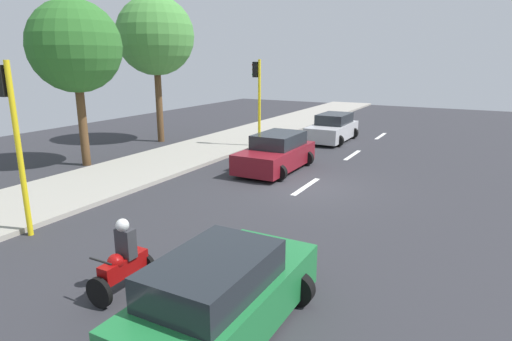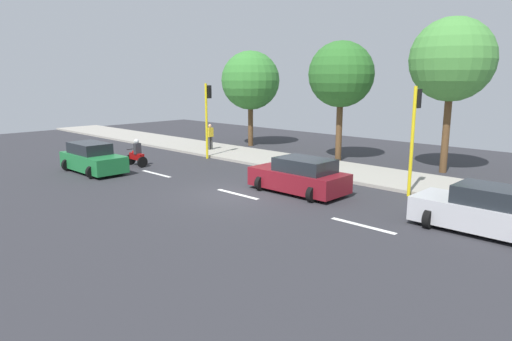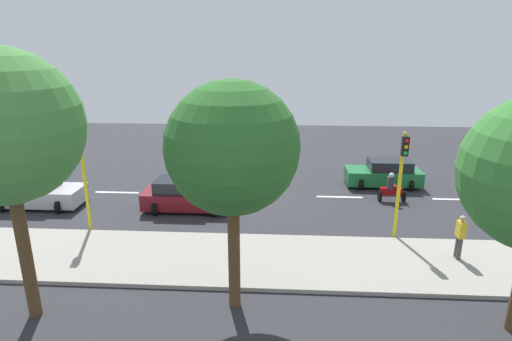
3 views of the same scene
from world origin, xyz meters
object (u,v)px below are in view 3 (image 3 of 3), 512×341
Objects in this scene: pedestrian_near_signal at (460,236)px; traffic_light_midblock at (401,172)px; traffic_light_corner at (82,166)px; car_green at (384,174)px; street_tree_center at (2,128)px; motorcycle at (391,189)px; car_silver at (38,192)px; car_maroon at (186,195)px; street_tree_south at (232,149)px.

pedestrian_near_signal is 0.38× the size of traffic_light_midblock.
pedestrian_near_signal is 14.97m from traffic_light_corner.
car_green is 0.53× the size of street_tree_center.
car_green is at bearing 175.18° from motorcycle.
traffic_light_corner is at bearing 54.19° from car_silver.
traffic_light_corner is 6.39m from street_tree_center.
car_maroon is 11.20m from car_green.
pedestrian_near_signal is 0.22× the size of street_tree_center.
car_silver is at bearing -125.81° from traffic_light_corner.
street_tree_south is (11.73, -7.24, 4.28)m from car_green.
motorcycle is (-1.59, 10.23, -0.07)m from car_maroon.
car_silver is 17.11m from traffic_light_midblock.
street_tree_center is at bearing -81.99° from street_tree_south.
car_green is at bearing 111.24° from car_maroon.
car_maroon is 0.54× the size of street_tree_center.
car_green is 8.61m from pedestrian_near_signal.
car_maroon is at bearing 162.35° from street_tree_center.
traffic_light_corner is (2.80, -3.62, 2.22)m from car_maroon.
car_silver is 0.94× the size of traffic_light_corner.
pedestrian_near_signal is (4.47, 18.57, 0.35)m from car_silver.
traffic_light_corner is 1.00× the size of traffic_light_midblock.
car_silver is at bearing -99.35° from traffic_light_midblock.
car_maroon is 0.94× the size of traffic_light_midblock.
traffic_light_corner is at bearing -96.64° from pedestrian_near_signal.
traffic_light_midblock is 13.58m from street_tree_center.
street_tree_center reaches higher than car_green.
car_green is 2.69× the size of motorcycle.
traffic_light_corner is 8.62m from street_tree_south.
motorcycle is 0.20× the size of street_tree_center.
street_tree_south reaches higher than motorcycle.
pedestrian_near_signal is at bearing 111.64° from street_tree_south.
street_tree_center reaches higher than car_silver.
traffic_light_corner is at bearing -125.57° from street_tree_south.
car_maroon is 0.61× the size of street_tree_south.
street_tree_center reaches higher than street_tree_south.
street_tree_center is (8.46, 4.73, 4.97)m from car_silver.
street_tree_center reaches higher than motorcycle.
traffic_light_corner is at bearing -63.98° from car_green.
pedestrian_near_signal is at bearing 106.05° from street_tree_center.
car_maroon is 9.35m from street_tree_south.
motorcycle is at bearing 107.62° from traffic_light_corner.
pedestrian_near_signal is at bearing 67.90° from car_maroon.
car_green is 0.60× the size of street_tree_south.
street_tree_center reaches higher than car_maroon.
traffic_light_midblock is (6.86, -1.13, 2.22)m from car_green.
motorcycle is (-1.64, 17.66, -0.07)m from car_silver.
traffic_light_corner is (4.40, -13.84, 2.29)m from motorcycle.
street_tree_center reaches higher than pedestrian_near_signal.
traffic_light_midblock is at bearing -9.36° from car_green.
street_tree_south is at bearing 54.43° from traffic_light_corner.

